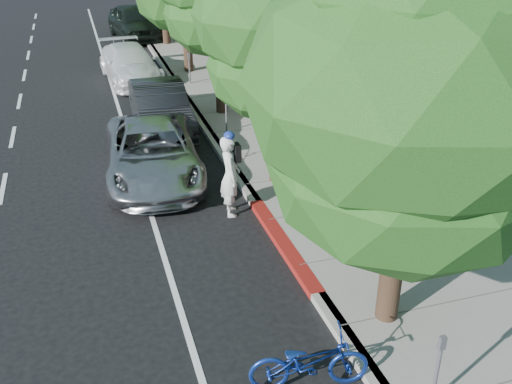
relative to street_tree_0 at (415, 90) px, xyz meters
name	(u,v)px	position (x,y,z in m)	size (l,w,h in m)	color
ground	(299,271)	(-0.90, 2.00, -4.35)	(120.00, 120.00, 0.00)	black
sidewalk	(277,128)	(1.40, 10.00, -4.27)	(4.60, 56.00, 0.15)	gray
curb	(210,135)	(-0.90, 10.00, -4.27)	(0.30, 56.00, 0.15)	#9E998E
curb_red_segment	(283,243)	(-0.90, 3.00, -4.27)	(0.32, 4.00, 0.15)	maroon
street_tree_0	(415,90)	(0.00, 0.00, 0.00)	(5.25, 5.25, 7.32)	black
street_tree_1	(280,18)	(0.00, 6.00, 0.05)	(4.24, 4.24, 7.09)	black
cyclist	(230,176)	(-1.60, 4.84, -3.34)	(0.74, 0.48, 2.02)	white
bicycle	(309,361)	(-1.92, -1.00, -3.85)	(0.66, 1.89, 0.99)	navy
silver_suv	(152,152)	(-3.10, 7.50, -3.61)	(2.46, 5.34, 1.48)	#ACADB1
dark_sedan	(160,108)	(-2.32, 11.15, -3.56)	(1.68, 4.82, 1.59)	black
white_pickup	(130,64)	(-2.61, 17.60, -3.61)	(2.07, 5.08, 1.48)	white
dark_suv_far	(134,22)	(-1.40, 26.49, -3.42)	(2.20, 5.46, 1.86)	black
pedestrian	(279,67)	(2.79, 13.80, -3.21)	(0.96, 0.75, 1.98)	black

